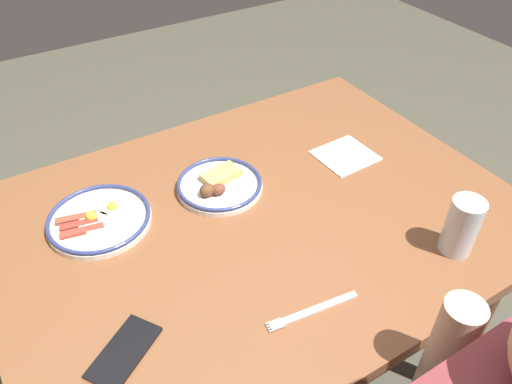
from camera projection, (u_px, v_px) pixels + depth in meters
name	position (u px, v px, depth m)	size (l,w,h in m)	color
ground_plane	(258.00, 375.00, 1.67)	(6.00, 6.00, 0.00)	#474437
dining_table	(259.00, 239.00, 1.25)	(1.22, 0.92, 0.74)	brown
plate_near_main	(99.00, 219.00, 1.16)	(0.24, 0.24, 0.04)	silver
plate_center_pancakes	(219.00, 185.00, 1.25)	(0.22, 0.22, 0.04)	white
drinking_glass	(461.00, 229.00, 1.06)	(0.07, 0.07, 0.14)	silver
cell_phone	(124.00, 352.00, 0.90)	(0.14, 0.07, 0.01)	black
paper_napkin	(345.00, 155.00, 1.37)	(0.15, 0.14, 0.00)	white
fork_near	(312.00, 311.00, 0.97)	(0.20, 0.04, 0.01)	silver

